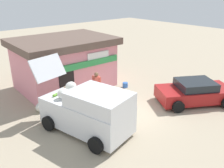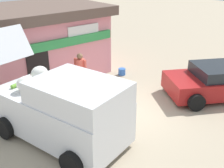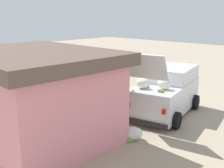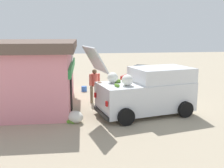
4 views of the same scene
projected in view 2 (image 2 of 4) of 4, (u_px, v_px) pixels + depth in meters
The scene contains 8 objects.
ground_plane at pixel (126, 106), 10.12m from camera, with size 60.00×60.00×0.00m, color tan.
storefront_bar at pixel (38, 41), 12.42m from camera, with size 6.02×4.58×3.11m.
delivery_van at pixel (63, 109), 7.87m from camera, with size 2.94×4.84×2.98m.
parked_sedan at pixel (219, 81), 10.70m from camera, with size 4.39×3.67×1.25m.
vendor_standing at pixel (80, 71), 10.63m from camera, with size 0.43×0.55×1.71m.
customer_bending at pixel (43, 88), 9.50m from camera, with size 0.71×0.65×1.46m.
unloaded_banana_pile at pixel (1, 102), 9.92m from camera, with size 0.90×0.83×0.47m.
paint_bucket at pixel (122, 72), 12.86m from camera, with size 0.33×0.33×0.30m, color blue.
Camera 2 is at (-6.26, -6.35, 4.88)m, focal length 44.18 mm.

